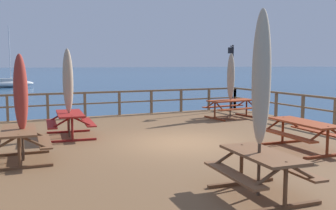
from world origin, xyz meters
name	(u,v)px	position (x,y,z in m)	size (l,w,h in m)	color
ground_plane	(181,164)	(0.00, 0.00, 0.00)	(600.00, 600.00, 0.00)	navy
wooden_deck	(181,153)	(0.00, 0.00, 0.33)	(12.59, 12.98, 0.66)	brown
railing_waterside_far	(119,99)	(0.00, 6.34, 1.40)	(12.39, 0.10, 1.09)	brown
railing_side_right	(336,107)	(6.14, 0.00, 1.40)	(0.10, 12.78, 1.09)	brown
picnic_table_front_left	(70,119)	(-2.85, 2.15, 1.22)	(1.55, 2.00, 0.78)	maroon
picnic_table_front_right	(231,105)	(4.11, 3.62, 1.23)	(2.18, 1.58, 0.78)	#993819
picnic_table_mid_left	(19,138)	(-4.43, -0.41, 1.22)	(1.48, 1.81, 0.78)	brown
picnic_table_back_left	(262,165)	(-0.69, -4.58, 1.21)	(1.51, 1.76, 0.78)	brown
picnic_table_back_right	(304,129)	(2.55, -2.19, 1.23)	(1.52, 2.16, 0.78)	#993819
patio_umbrella_tall_front	(68,81)	(-2.88, 2.12, 2.42)	(0.32, 0.32, 2.77)	#4C3828
patio_umbrella_tall_back_left	(231,77)	(4.10, 3.66, 2.40)	(0.32, 0.32, 2.73)	#4C3828
patio_umbrella_tall_mid_left	(21,93)	(-4.36, -0.36, 2.27)	(0.32, 0.32, 2.53)	#4C3828
patio_umbrella_short_front	(261,79)	(-0.72, -4.55, 2.71)	(0.32, 0.32, 3.21)	#4C3828
lamp_post_hooked	(232,67)	(5.46, 5.65, 2.78)	(0.52, 0.55, 3.20)	black
sailboat_distant	(8,83)	(-4.11, 41.22, 0.51)	(6.11, 2.15, 7.72)	white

